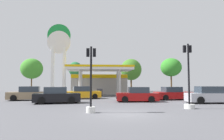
% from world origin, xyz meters
% --- Properties ---
extents(ground_plane, '(90.00, 90.00, 0.00)m').
position_xyz_m(ground_plane, '(0.00, 0.00, 0.00)').
color(ground_plane, '#56565B').
rests_on(ground_plane, ground).
extents(gas_station, '(10.06, 12.72, 4.63)m').
position_xyz_m(gas_station, '(-1.25, 24.69, 2.15)').
color(gas_station, '#ADA89E').
rests_on(gas_station, ground).
extents(station_pole_sign, '(3.62, 0.56, 11.36)m').
position_xyz_m(station_pole_sign, '(-7.73, 19.54, 7.12)').
color(station_pole_sign, white).
rests_on(station_pole_sign, ground).
extents(car_0, '(4.66, 2.64, 1.57)m').
position_xyz_m(car_0, '(-3.46, 13.15, 0.71)').
color(car_0, black).
rests_on(car_0, ground).
extents(car_1, '(4.69, 2.58, 1.59)m').
position_xyz_m(car_1, '(-9.58, 11.41, 0.72)').
color(car_1, black).
rests_on(car_1, ground).
extents(car_2, '(4.45, 2.17, 1.56)m').
position_xyz_m(car_2, '(2.57, 8.45, 0.71)').
color(car_2, black).
rests_on(car_2, ground).
extents(car_3, '(4.73, 2.33, 1.65)m').
position_xyz_m(car_3, '(9.45, 6.44, 0.75)').
color(car_3, black).
rests_on(car_3, ground).
extents(car_4, '(4.70, 2.63, 1.59)m').
position_xyz_m(car_4, '(-5.62, 7.53, 0.72)').
color(car_4, black).
rests_on(car_4, ground).
extents(car_5, '(4.44, 2.28, 1.53)m').
position_xyz_m(car_5, '(7.28, 10.73, 0.69)').
color(car_5, black).
rests_on(car_5, ground).
extents(traffic_signal_0, '(0.80, 0.80, 5.04)m').
position_xyz_m(traffic_signal_0, '(5.43, 2.42, 1.60)').
color(traffic_signal_0, silver).
rests_on(traffic_signal_0, ground).
extents(traffic_signal_1, '(0.65, 0.66, 4.43)m').
position_xyz_m(traffic_signal_1, '(-2.09, 0.81, 1.68)').
color(traffic_signal_1, silver).
rests_on(traffic_signal_1, ground).
extents(tree_0, '(4.75, 4.75, 7.40)m').
position_xyz_m(tree_0, '(-15.95, 32.87, 5.16)').
color(tree_0, brown).
rests_on(tree_0, ground).
extents(tree_1, '(2.82, 2.82, 6.56)m').
position_xyz_m(tree_1, '(-6.31, 31.06, 4.95)').
color(tree_1, brown).
rests_on(tree_1, ground).
extents(tree_2, '(4.77, 4.77, 7.55)m').
position_xyz_m(tree_2, '(6.16, 33.36, 5.10)').
color(tree_2, brown).
rests_on(tree_2, ground).
extents(tree_3, '(4.65, 4.65, 7.62)m').
position_xyz_m(tree_3, '(14.99, 31.78, 5.55)').
color(tree_3, brown).
rests_on(tree_3, ground).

